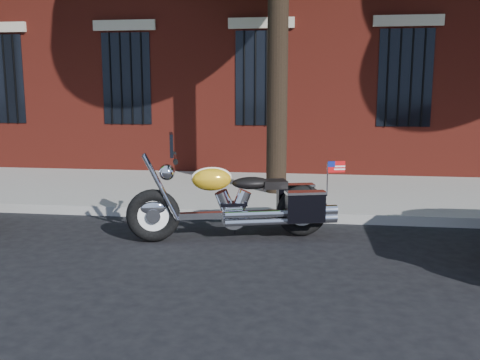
# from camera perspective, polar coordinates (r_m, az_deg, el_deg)

# --- Properties ---
(ground) EXTENTS (120.00, 120.00, 0.00)m
(ground) POSITION_cam_1_polar(r_m,az_deg,el_deg) (6.94, -2.01, -6.91)
(ground) COLOR black
(ground) RESTS_ON ground
(curb) EXTENTS (40.00, 0.16, 0.15)m
(curb) POSITION_cam_1_polar(r_m,az_deg,el_deg) (8.24, -0.37, -3.69)
(curb) COLOR gray
(curb) RESTS_ON ground
(sidewalk) EXTENTS (40.00, 3.60, 0.15)m
(sidewalk) POSITION_cam_1_polar(r_m,az_deg,el_deg) (10.06, 1.16, -1.23)
(sidewalk) COLOR gray
(sidewalk) RESTS_ON ground
(motorcycle) EXTENTS (2.82, 1.27, 1.42)m
(motorcycle) POSITION_cam_1_polar(r_m,az_deg,el_deg) (7.09, -0.01, -2.55)
(motorcycle) COLOR black
(motorcycle) RESTS_ON ground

